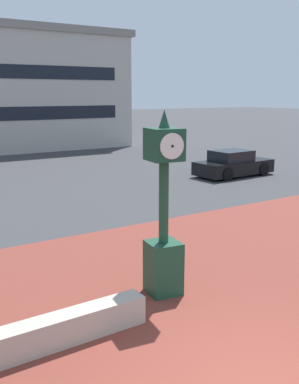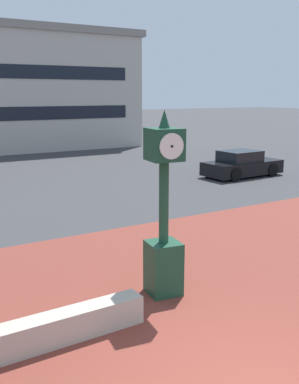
{
  "view_description": "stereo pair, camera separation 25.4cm",
  "coord_description": "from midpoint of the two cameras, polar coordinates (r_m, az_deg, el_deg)",
  "views": [
    {
      "loc": [
        -4.17,
        -3.56,
        3.97
      ],
      "look_at": [
        0.43,
        3.53,
        2.11
      ],
      "focal_mm": 41.9,
      "sensor_mm": 36.0,
      "label": 1
    },
    {
      "loc": [
        -3.96,
        -3.7,
        3.97
      ],
      "look_at": [
        0.43,
        3.53,
        2.11
      ],
      "focal_mm": 41.9,
      "sensor_mm": 36.0,
      "label": 2
    }
  ],
  "objects": [
    {
      "name": "planter_wall",
      "position": [
        7.68,
        -12.84,
        -16.93
      ],
      "size": [
        3.21,
        0.47,
        0.5
      ],
      "primitive_type": "cube",
      "rotation": [
        0.0,
        0.0,
        0.02
      ],
      "color": "#ADA393",
      "rests_on": "ground"
    },
    {
      "name": "plaza_brick_paving",
      "position": [
        7.96,
        2.85,
        -17.53
      ],
      "size": [
        44.0,
        11.89,
        0.01
      ],
      "primitive_type": "cube",
      "color": "brown",
      "rests_on": "ground"
    },
    {
      "name": "street_clock",
      "position": [
        8.84,
        0.98,
        -3.62
      ],
      "size": [
        0.71,
        0.74,
        3.69
      ],
      "rotation": [
        0.0,
        0.0,
        -0.14
      ],
      "color": "#19422D",
      "rests_on": "ground"
    },
    {
      "name": "car_street_near",
      "position": [
        22.49,
        10.27,
        3.47
      ],
      "size": [
        4.09,
        1.94,
        1.28
      ],
      "rotation": [
        0.0,
        0.0,
        4.75
      ],
      "color": "black",
      "rests_on": "ground"
    }
  ]
}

